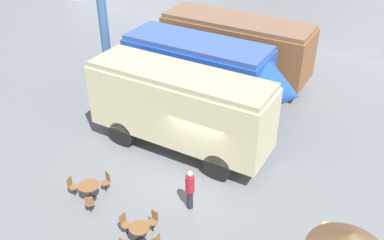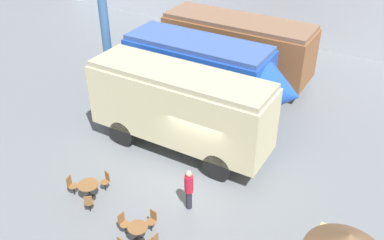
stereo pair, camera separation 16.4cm
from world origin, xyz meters
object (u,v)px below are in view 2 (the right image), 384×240
object	(u,v)px
passenger_coach_wooden	(237,45)
cafe_table_mid	(89,188)
passenger_coach_vintage	(180,105)
cafe_table_near	(138,231)
visitor_person	(189,188)
streamlined_locomotive	(210,73)

from	to	relation	value
passenger_coach_wooden	cafe_table_mid	world-z (taller)	passenger_coach_wooden
passenger_coach_vintage	cafe_table_near	xyz separation A→B (m)	(1.65, -5.49, -1.79)
cafe_table_mid	visitor_person	world-z (taller)	visitor_person
passenger_coach_vintage	cafe_table_mid	xyz separation A→B (m)	(-1.33, -4.67, -1.76)
passenger_coach_wooden	cafe_table_near	xyz separation A→B (m)	(2.42, -13.06, -1.68)
streamlined_locomotive	cafe_table_near	xyz separation A→B (m)	(2.02, -8.94, -1.75)
passenger_coach_wooden	passenger_coach_vintage	xyz separation A→B (m)	(0.77, -7.57, 0.11)
cafe_table_near	cafe_table_mid	size ratio (longest dim) A/B	0.89
streamlined_locomotive	visitor_person	xyz separation A→B (m)	(2.69, -6.59, -1.30)
passenger_coach_vintage	cafe_table_mid	distance (m)	5.17
passenger_coach_wooden	cafe_table_mid	size ratio (longest dim) A/B	10.41
cafe_table_near	cafe_table_mid	xyz separation A→B (m)	(-2.98, 0.82, 0.02)
cafe_table_mid	visitor_person	bearing A→B (deg)	22.78
cafe_table_mid	cafe_table_near	bearing A→B (deg)	-15.48
streamlined_locomotive	cafe_table_near	distance (m)	9.34
streamlined_locomotive	passenger_coach_wooden	bearing A→B (deg)	95.55
streamlined_locomotive	passenger_coach_vintage	xyz separation A→B (m)	(0.37, -3.45, 0.04)
passenger_coach_vintage	visitor_person	world-z (taller)	passenger_coach_vintage
passenger_coach_wooden	cafe_table_near	world-z (taller)	passenger_coach_wooden
streamlined_locomotive	passenger_coach_vintage	world-z (taller)	passenger_coach_vintage
passenger_coach_wooden	streamlined_locomotive	xyz separation A→B (m)	(0.40, -4.12, 0.07)
streamlined_locomotive	cafe_table_mid	size ratio (longest dim) A/B	10.93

